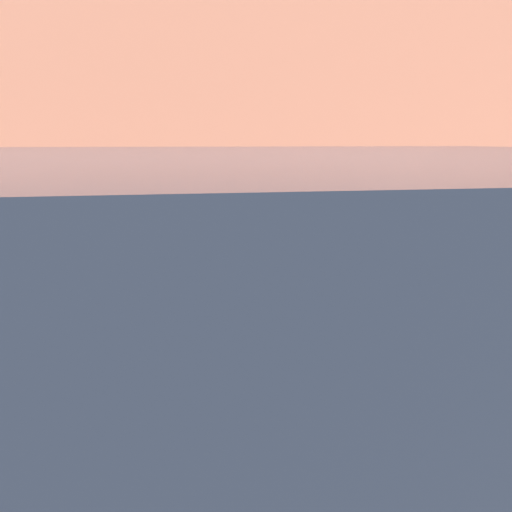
# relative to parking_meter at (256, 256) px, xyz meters

# --- Properties ---
(sidewalk) EXTENTS (24.00, 2.80, 0.12)m
(sidewalk) POSITION_rel_parking_meter_xyz_m (-0.37, 0.91, -1.10)
(sidewalk) COLOR #9E9B96
(sidewalk) RESTS_ON ground_plane
(building_facade) EXTENTS (24.00, 0.30, 5.12)m
(building_facade) POSITION_rel_parking_meter_xyz_m (-0.37, 3.84, 1.40)
(building_facade) COLOR #935642
(building_facade) RESTS_ON ground_plane
(parking_meter) EXTENTS (0.23, 0.15, 1.54)m
(parking_meter) POSITION_rel_parking_meter_xyz_m (0.00, 0.00, 0.00)
(parking_meter) COLOR gray
(parking_meter) RESTS_ON sidewalk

